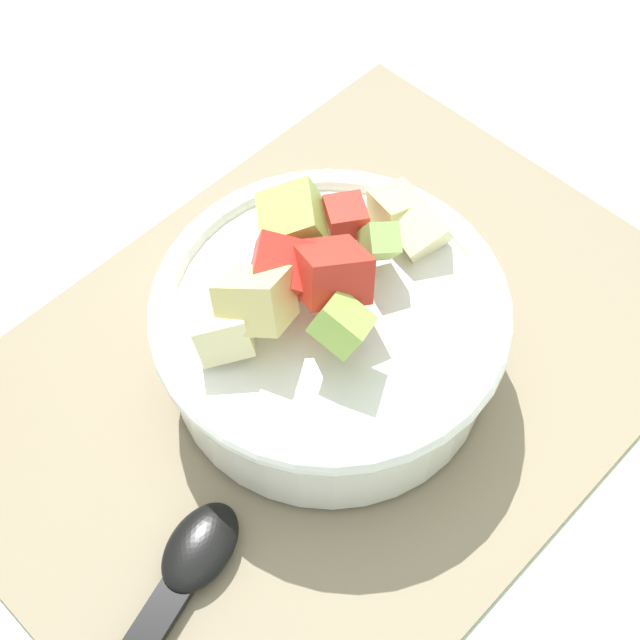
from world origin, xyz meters
TOP-DOWN VIEW (x-y plane):
  - ground_plane at (0.00, 0.00)m, footprint 2.40×2.40m
  - placemat at (0.00, 0.00)m, footprint 0.46×0.33m
  - salad_bowl at (0.00, -0.00)m, footprint 0.21×0.21m
  - serving_spoon at (0.18, 0.04)m, footprint 0.21×0.08m

SIDE VIEW (x-z plane):
  - ground_plane at x=0.00m, z-range 0.00..0.00m
  - placemat at x=0.00m, z-range 0.00..0.01m
  - serving_spoon at x=0.18m, z-range 0.00..0.02m
  - salad_bowl at x=0.00m, z-range -0.01..0.11m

